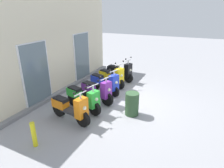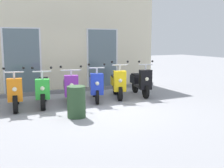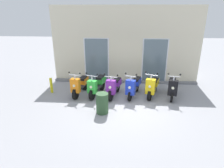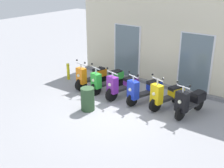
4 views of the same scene
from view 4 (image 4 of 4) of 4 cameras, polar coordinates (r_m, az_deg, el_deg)
ground_plane at (r=9.70m, az=1.06°, el=-5.15°), size 40.00×40.00×0.00m
storefront_facade at (r=11.53m, az=9.74°, el=8.68°), size 7.44×0.50×3.84m
scooter_orange at (r=11.41m, az=-4.19°, el=1.49°), size 0.63×1.57×1.21m
scooter_green at (r=10.97m, az=-1.02°, el=0.75°), size 0.74×1.57×1.19m
scooter_purple at (r=10.46m, az=2.00°, el=-0.29°), size 0.73×1.53×1.20m
scooter_blue at (r=10.11m, az=6.30°, el=-1.09°), size 0.79×1.52×1.22m
scooter_yellow at (r=9.83m, az=10.70°, el=-2.17°), size 0.80×1.47×1.26m
scooter_black at (r=9.48m, az=15.15°, el=-3.35°), size 0.65×1.50×1.24m
trash_bin at (r=9.58m, az=-4.84°, el=-2.99°), size 0.45×0.45×0.78m
curb_bollard at (r=12.42m, az=-8.65°, el=2.46°), size 0.12×0.12×0.70m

